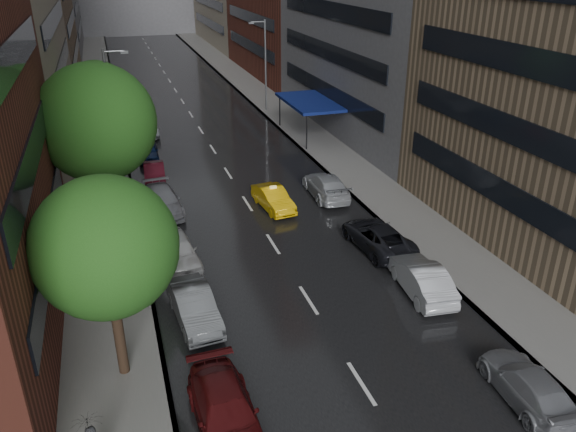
% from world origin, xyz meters
% --- Properties ---
extents(road, '(14.00, 140.00, 0.01)m').
position_xyz_m(road, '(0.00, 50.00, 0.01)').
color(road, black).
rests_on(road, ground).
extents(sidewalk_left, '(4.00, 140.00, 0.15)m').
position_xyz_m(sidewalk_left, '(-9.00, 50.00, 0.07)').
color(sidewalk_left, gray).
rests_on(sidewalk_left, ground).
extents(sidewalk_right, '(4.00, 140.00, 0.15)m').
position_xyz_m(sidewalk_right, '(9.00, 50.00, 0.07)').
color(sidewalk_right, gray).
rests_on(sidewalk_right, ground).
extents(tree_near, '(5.15, 5.15, 8.21)m').
position_xyz_m(tree_near, '(-8.60, 7.33, 5.61)').
color(tree_near, '#382619').
rests_on(tree_near, ground).
extents(tree_mid, '(6.29, 6.29, 10.03)m').
position_xyz_m(tree_mid, '(-8.60, 19.48, 6.87)').
color(tree_mid, '#382619').
rests_on(tree_mid, ground).
extents(tree_far, '(5.15, 5.15, 8.21)m').
position_xyz_m(tree_far, '(-8.60, 31.40, 5.62)').
color(tree_far, '#382619').
rests_on(tree_far, ground).
extents(taxi, '(1.99, 4.42, 1.41)m').
position_xyz_m(taxi, '(1.42, 20.73, 0.70)').
color(taxi, yellow).
rests_on(taxi, ground).
extents(parked_cars_left, '(3.08, 42.04, 1.56)m').
position_xyz_m(parked_cars_left, '(-5.40, 22.38, 0.75)').
color(parked_cars_left, '#4D0F10').
rests_on(parked_cars_left, ground).
extents(parked_cars_right, '(2.83, 25.37, 1.59)m').
position_xyz_m(parked_cars_right, '(5.40, 12.65, 0.75)').
color(parked_cars_right, gray).
rests_on(parked_cars_right, ground).
extents(street_lamp_left, '(1.74, 0.22, 9.00)m').
position_xyz_m(street_lamp_left, '(-7.72, 30.00, 4.89)').
color(street_lamp_left, gray).
rests_on(street_lamp_left, sidewalk_left).
extents(street_lamp_right, '(1.74, 0.22, 9.00)m').
position_xyz_m(street_lamp_right, '(7.72, 45.00, 4.89)').
color(street_lamp_right, gray).
rests_on(street_lamp_right, sidewalk_right).
extents(awning, '(4.00, 8.00, 3.12)m').
position_xyz_m(awning, '(8.98, 35.00, 3.13)').
color(awning, navy).
rests_on(awning, sidewalk_right).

